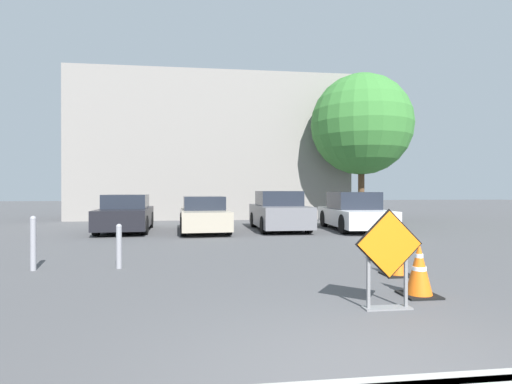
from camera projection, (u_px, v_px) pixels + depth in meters
name	position (u px, v px, depth m)	size (l,w,h in m)	color
ground_plane	(248.00, 239.00, 12.92)	(96.00, 96.00, 0.00)	#4C4C4F
road_closed_sign	(389.00, 255.00, 5.29)	(0.93, 0.20, 1.34)	black
traffic_cone_nearest	(419.00, 269.00, 5.97)	(0.52, 0.52, 0.82)	black
traffic_cone_second	(397.00, 256.00, 7.41)	(0.51, 0.51, 0.74)	black
traffic_cone_third	(386.00, 246.00, 8.75)	(0.50, 0.50, 0.75)	black
parked_car_nearest	(126.00, 214.00, 15.35)	(2.04, 4.40, 1.41)	black
parked_car_second	(204.00, 215.00, 15.23)	(1.99, 4.42, 1.35)	#A39984
parked_car_third	(279.00, 212.00, 15.91)	(1.96, 4.24, 1.55)	slate
parked_car_fourth	(354.00, 212.00, 15.94)	(2.09, 4.68, 1.51)	silver
bollard_nearest	(119.00, 245.00, 8.07)	(0.12, 0.12, 0.91)	gray
bollard_second	(33.00, 242.00, 7.86)	(0.12, 0.12, 1.08)	gray
building_facade_backdrop	(212.00, 149.00, 23.42)	(15.15, 5.00, 7.98)	gray
street_tree_behind_lot	(361.00, 125.00, 20.37)	(5.13, 5.13, 7.51)	#513823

